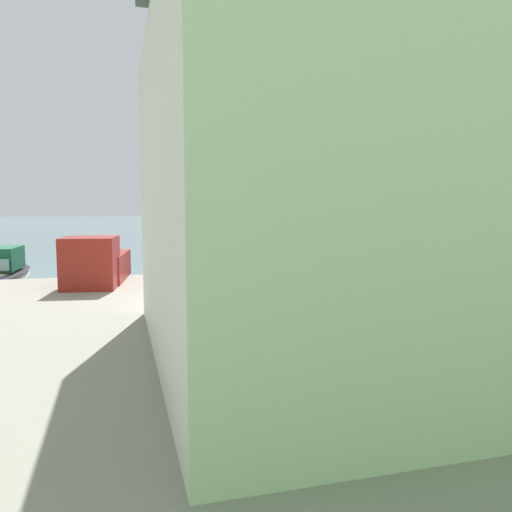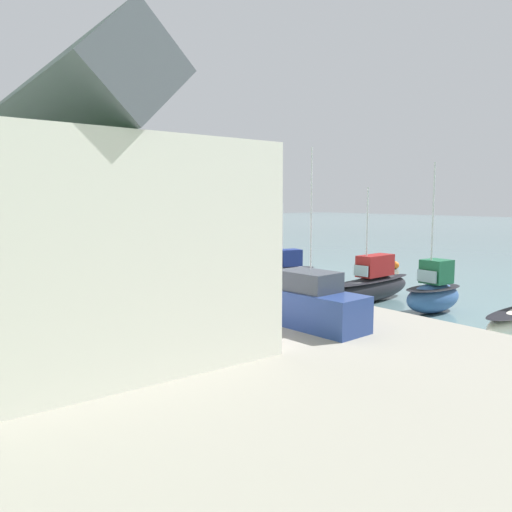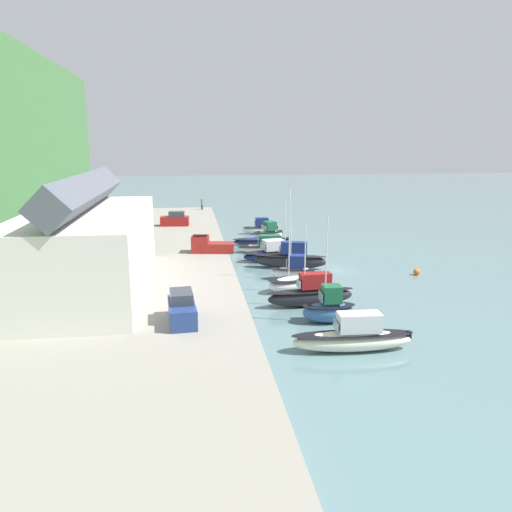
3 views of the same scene
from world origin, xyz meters
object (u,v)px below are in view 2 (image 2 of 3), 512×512
object	(u,v)px
pickup_truck_0	(139,253)
person_on_quay	(27,228)
moored_boat_1	(434,293)
moored_boat_10	(143,246)
moored_boat_2	(372,284)
moored_boat_7	(192,258)
moored_boat_6	(215,262)
parked_car_1	(313,304)
mooring_buoy_0	(395,265)
parked_car_0	(22,239)
moored_boat_4	(287,271)
moored_boat_5	(256,262)
moored_boat_8	(168,256)
moored_boat_3	(313,281)
moored_boat_9	(166,249)

from	to	relation	value
pickup_truck_0	person_on_quay	xyz separation A→B (m)	(37.25, -0.26, 0.28)
moored_boat_1	moored_boat_10	bearing A→B (deg)	1.86
moored_boat_2	moored_boat_7	bearing A→B (deg)	-3.94
moored_boat_6	parked_car_1	distance (m)	25.08
moored_boat_1	mooring_buoy_0	size ratio (longest dim) A/B	11.83
moored_boat_7	parked_car_0	world-z (taller)	parked_car_0
moored_boat_4	moored_boat_6	xyz separation A→B (m)	(8.58, 0.94, -0.05)
moored_boat_4	parked_car_0	xyz separation A→B (m)	(27.37, 12.47, 1.30)
moored_boat_2	pickup_truck_0	bearing A→B (deg)	20.83
moored_boat_2	moored_boat_5	bearing A→B (deg)	-8.81
moored_boat_8	mooring_buoy_0	size ratio (longest dim) A/B	11.28
moored_boat_8	mooring_buoy_0	xyz separation A→B (m)	(-17.71, -13.86, -0.18)
parked_car_1	moored_boat_3	bearing A→B (deg)	-138.10
moored_boat_10	person_on_quay	size ratio (longest dim) A/B	2.58
moored_boat_9	parked_car_0	distance (m)	14.65
moored_boat_2	moored_boat_8	bearing A→B (deg)	-4.00
moored_boat_5	moored_boat_8	xyz separation A→B (m)	(13.24, 1.32, -0.60)
moored_boat_7	moored_boat_2	bearing A→B (deg)	-174.87
moored_boat_1	parked_car_0	size ratio (longest dim) A/B	1.90
moored_boat_9	parked_car_1	size ratio (longest dim) A/B	1.11
moored_boat_6	moored_boat_9	xyz separation A→B (m)	(12.56, -1.68, 0.08)
parked_car_1	moored_boat_5	bearing A→B (deg)	-125.85
moored_boat_6	pickup_truck_0	distance (m)	7.41
moored_boat_4	moored_boat_6	distance (m)	8.63
moored_boat_10	moored_boat_5	bearing A→B (deg)	-177.80
moored_boat_9	parked_car_0	size ratio (longest dim) A/B	1.11
moored_boat_1	moored_boat_5	distance (m)	16.90
moored_boat_4	pickup_truck_0	size ratio (longest dim) A/B	1.21
moored_boat_9	person_on_quay	bearing A→B (deg)	3.34
moored_boat_7	person_on_quay	distance (m)	33.18
parked_car_0	moored_boat_10	bearing A→B (deg)	-91.33
moored_boat_2	pickup_truck_0	size ratio (longest dim) A/B	1.56
moored_boat_5	moored_boat_9	bearing A→B (deg)	15.23
moored_boat_7	moored_boat_10	size ratio (longest dim) A/B	1.42
moored_boat_2	moored_boat_8	size ratio (longest dim) A/B	0.99
moored_boat_2	moored_boat_5	xyz separation A→B (m)	(12.88, -0.85, 0.05)
moored_boat_1	parked_car_1	size ratio (longest dim) A/B	1.91
moored_boat_3	moored_boat_5	world-z (taller)	moored_boat_3
moored_boat_2	moored_boat_7	distance (m)	21.32
moored_boat_5	mooring_buoy_0	world-z (taller)	moored_boat_5
mooring_buoy_0	moored_boat_7	bearing A→B (deg)	46.91
moored_boat_3	moored_boat_6	world-z (taller)	moored_boat_3
moored_boat_5	moored_boat_3	bearing A→B (deg)	-174.92
moored_boat_3	parked_car_1	distance (m)	14.51
moored_boat_4	moored_boat_5	distance (m)	4.59
moored_boat_7	moored_boat_4	bearing A→B (deg)	-172.91
moored_boat_4	moored_boat_9	world-z (taller)	moored_boat_4
moored_boat_2	parked_car_1	bearing A→B (deg)	114.28
parked_car_0	parked_car_1	xyz separation A→B (m)	(-41.72, -1.44, 0.00)
moored_boat_3	pickup_truck_0	world-z (taller)	moored_boat_3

